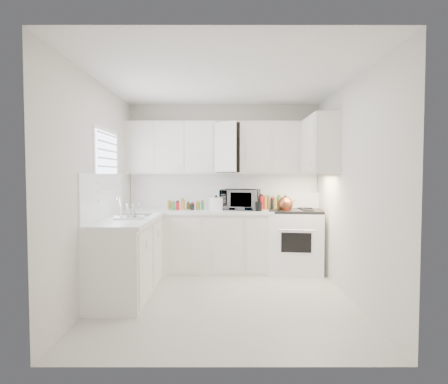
{
  "coord_description": "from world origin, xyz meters",
  "views": [
    {
      "loc": [
        -0.0,
        -4.45,
        1.49
      ],
      "look_at": [
        0.0,
        0.7,
        1.25
      ],
      "focal_mm": 30.2,
      "sensor_mm": 36.0,
      "label": 1
    }
  ],
  "objects_px": {
    "tea_kettle": "(285,203)",
    "utensil_crock": "(259,200)",
    "dish_rack": "(129,211)",
    "microwave": "(240,197)",
    "rice_cooker": "(216,203)",
    "stove": "(295,232)"
  },
  "relations": [
    {
      "from": "tea_kettle",
      "to": "microwave",
      "type": "distance_m",
      "value": 0.7
    },
    {
      "from": "stove",
      "to": "rice_cooker",
      "type": "relative_size",
      "value": 5.51
    },
    {
      "from": "utensil_crock",
      "to": "tea_kettle",
      "type": "bearing_deg",
      "value": 0.23
    },
    {
      "from": "tea_kettle",
      "to": "utensil_crock",
      "type": "height_order",
      "value": "utensil_crock"
    },
    {
      "from": "rice_cooker",
      "to": "microwave",
      "type": "bearing_deg",
      "value": 0.89
    },
    {
      "from": "stove",
      "to": "utensil_crock",
      "type": "distance_m",
      "value": 0.78
    },
    {
      "from": "stove",
      "to": "dish_rack",
      "type": "height_order",
      "value": "stove"
    },
    {
      "from": "microwave",
      "to": "dish_rack",
      "type": "height_order",
      "value": "microwave"
    },
    {
      "from": "tea_kettle",
      "to": "microwave",
      "type": "height_order",
      "value": "microwave"
    },
    {
      "from": "rice_cooker",
      "to": "dish_rack",
      "type": "relative_size",
      "value": 0.62
    },
    {
      "from": "tea_kettle",
      "to": "utensil_crock",
      "type": "distance_m",
      "value": 0.39
    },
    {
      "from": "rice_cooker",
      "to": "dish_rack",
      "type": "distance_m",
      "value": 1.55
    },
    {
      "from": "microwave",
      "to": "rice_cooker",
      "type": "distance_m",
      "value": 0.38
    },
    {
      "from": "dish_rack",
      "to": "tea_kettle",
      "type": "bearing_deg",
      "value": 12.19
    },
    {
      "from": "stove",
      "to": "microwave",
      "type": "xyz_separation_m",
      "value": [
        -0.84,
        0.09,
        0.53
      ]
    },
    {
      "from": "stove",
      "to": "tea_kettle",
      "type": "distance_m",
      "value": 0.52
    },
    {
      "from": "tea_kettle",
      "to": "dish_rack",
      "type": "distance_m",
      "value": 2.28
    },
    {
      "from": "tea_kettle",
      "to": "microwave",
      "type": "relative_size",
      "value": 0.49
    },
    {
      "from": "stove",
      "to": "rice_cooker",
      "type": "height_order",
      "value": "stove"
    },
    {
      "from": "utensil_crock",
      "to": "stove",
      "type": "bearing_deg",
      "value": 15.78
    },
    {
      "from": "tea_kettle",
      "to": "rice_cooker",
      "type": "xyz_separation_m",
      "value": [
        -1.02,
        0.19,
        -0.01
      ]
    },
    {
      "from": "utensil_crock",
      "to": "microwave",
      "type": "bearing_deg",
      "value": 136.78
    }
  ]
}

